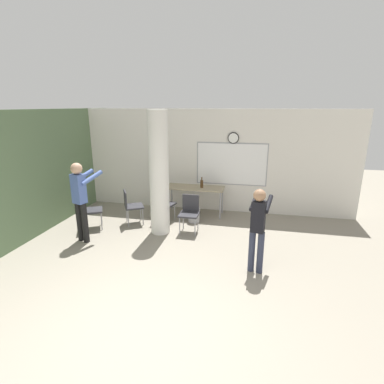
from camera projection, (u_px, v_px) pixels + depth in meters
name	position (u px, v px, depth m)	size (l,w,h in m)	color
ground_plane	(141.00, 333.00, 3.94)	(24.00, 24.00, 0.00)	gray
wall_left_accent	(31.00, 175.00, 6.60)	(0.12, 7.00, 2.80)	#5B7551
wall_back	(207.00, 161.00, 8.29)	(8.00, 0.15, 2.80)	silver
support_pillar	(159.00, 174.00, 6.69)	(0.44, 0.44, 2.80)	silver
folding_table	(195.00, 189.00, 8.05)	(1.56, 0.61, 0.77)	tan
bottle_on_table	(202.00, 184.00, 7.95)	(0.08, 0.08, 0.29)	#4C3319
waste_bin	(194.00, 215.00, 7.65)	(0.29, 0.29, 0.38)	#B2B2B7
chair_table_front	(190.00, 211.00, 6.97)	(0.44, 0.44, 0.87)	#2D2D33
chair_by_left_wall	(90.00, 208.00, 7.17)	(0.60, 0.60, 0.87)	#2D2D33
chair_table_left	(163.00, 203.00, 7.55)	(0.54, 0.54, 0.87)	#2D2D33
chair_near_pillar	(131.00, 204.00, 7.44)	(0.60, 0.60, 0.87)	#2D2D33
person_watching_back	(81.00, 196.00, 6.35)	(0.54, 0.70, 1.75)	black
person_playing_side	(258.00, 224.00, 5.17)	(0.42, 0.63, 1.54)	#2D3347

